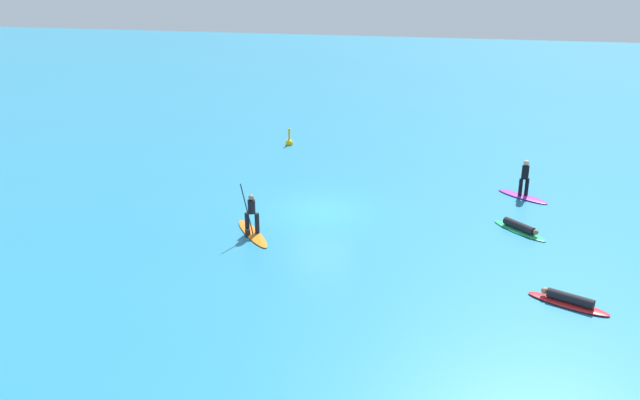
{
  "coord_description": "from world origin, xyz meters",
  "views": [
    {
      "loc": [
        5.46,
        -27.08,
        10.97
      ],
      "look_at": [
        0.0,
        0.0,
        0.5
      ],
      "focal_mm": 38.1,
      "sensor_mm": 36.0,
      "label": 1
    }
  ],
  "objects_px": {
    "surfer_on_purple_board": "(524,187)",
    "marker_buoy": "(289,142)",
    "surfer_on_green_board": "(520,228)",
    "surfer_on_red_board": "(568,301)",
    "surfer_on_orange_board": "(252,224)"
  },
  "relations": [
    {
      "from": "marker_buoy",
      "to": "surfer_on_red_board",
      "type": "bearing_deg",
      "value": -50.87
    },
    {
      "from": "surfer_on_red_board",
      "to": "marker_buoy",
      "type": "height_order",
      "value": "marker_buoy"
    },
    {
      "from": "surfer_on_green_board",
      "to": "surfer_on_red_board",
      "type": "distance_m",
      "value": 6.0
    },
    {
      "from": "surfer_on_orange_board",
      "to": "surfer_on_green_board",
      "type": "bearing_deg",
      "value": 67.14
    },
    {
      "from": "surfer_on_green_board",
      "to": "surfer_on_orange_board",
      "type": "height_order",
      "value": "surfer_on_orange_board"
    },
    {
      "from": "surfer_on_orange_board",
      "to": "marker_buoy",
      "type": "height_order",
      "value": "surfer_on_orange_board"
    },
    {
      "from": "surfer_on_green_board",
      "to": "surfer_on_red_board",
      "type": "xyz_separation_m",
      "value": [
        1.1,
        -5.9,
        0.01
      ]
    },
    {
      "from": "surfer_on_purple_board",
      "to": "surfer_on_orange_board",
      "type": "distance_m",
      "value": 12.81
    },
    {
      "from": "surfer_on_green_board",
      "to": "surfer_on_red_board",
      "type": "bearing_deg",
      "value": -34.63
    },
    {
      "from": "surfer_on_red_board",
      "to": "marker_buoy",
      "type": "bearing_deg",
      "value": -26.52
    },
    {
      "from": "surfer_on_purple_board",
      "to": "surfer_on_orange_board",
      "type": "height_order",
      "value": "surfer_on_orange_board"
    },
    {
      "from": "surfer_on_purple_board",
      "to": "marker_buoy",
      "type": "height_order",
      "value": "surfer_on_purple_board"
    },
    {
      "from": "surfer_on_green_board",
      "to": "surfer_on_red_board",
      "type": "height_order",
      "value": "surfer_on_red_board"
    },
    {
      "from": "surfer_on_orange_board",
      "to": "marker_buoy",
      "type": "bearing_deg",
      "value": 151.45
    },
    {
      "from": "surfer_on_orange_board",
      "to": "marker_buoy",
      "type": "xyz_separation_m",
      "value": [
        -1.65,
        12.91,
        -0.28
      ]
    }
  ]
}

